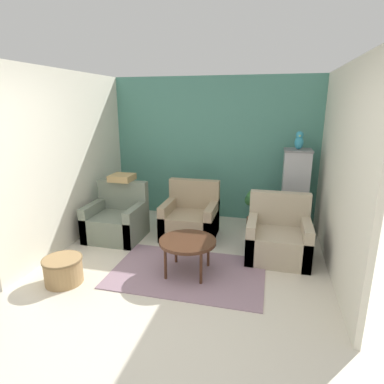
{
  "coord_description": "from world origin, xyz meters",
  "views": [
    {
      "loc": [
        1.04,
        -2.59,
        2.07
      ],
      "look_at": [
        0.0,
        1.55,
        0.88
      ],
      "focal_mm": 30.0,
      "sensor_mm": 36.0,
      "label": 1
    }
  ],
  "objects_px": {
    "armchair_left": "(117,221)",
    "parrot": "(299,141)",
    "birdcage": "(295,193)",
    "armchair_middle": "(190,219)",
    "coffee_table": "(188,243)",
    "armchair_right": "(278,238)",
    "wicker_basket": "(63,270)",
    "potted_plant": "(255,205)"
  },
  "relations": [
    {
      "from": "birdcage",
      "to": "parrot",
      "type": "bearing_deg",
      "value": 90.0
    },
    {
      "from": "coffee_table",
      "to": "armchair_right",
      "type": "xyz_separation_m",
      "value": [
        1.09,
        0.72,
        -0.13
      ]
    },
    {
      "from": "armchair_right",
      "to": "parrot",
      "type": "distance_m",
      "value": 1.61
    },
    {
      "from": "coffee_table",
      "to": "parrot",
      "type": "distance_m",
      "value": 2.45
    },
    {
      "from": "coffee_table",
      "to": "potted_plant",
      "type": "height_order",
      "value": "potted_plant"
    },
    {
      "from": "armchair_right",
      "to": "birdcage",
      "type": "bearing_deg",
      "value": 76.66
    },
    {
      "from": "parrot",
      "to": "birdcage",
      "type": "bearing_deg",
      "value": -90.0
    },
    {
      "from": "armchair_left",
      "to": "wicker_basket",
      "type": "distance_m",
      "value": 1.39
    },
    {
      "from": "armchair_left",
      "to": "wicker_basket",
      "type": "xyz_separation_m",
      "value": [
        -0.0,
        -1.39,
        -0.11
      ]
    },
    {
      "from": "armchair_right",
      "to": "wicker_basket",
      "type": "height_order",
      "value": "armchair_right"
    },
    {
      "from": "coffee_table",
      "to": "armchair_right",
      "type": "height_order",
      "value": "armchair_right"
    },
    {
      "from": "armchair_middle",
      "to": "potted_plant",
      "type": "height_order",
      "value": "armchair_middle"
    },
    {
      "from": "armchair_middle",
      "to": "birdcage",
      "type": "height_order",
      "value": "birdcage"
    },
    {
      "from": "coffee_table",
      "to": "armchair_left",
      "type": "xyz_separation_m",
      "value": [
        -1.37,
        0.82,
        -0.13
      ]
    },
    {
      "from": "armchair_left",
      "to": "birdcage",
      "type": "height_order",
      "value": "birdcage"
    },
    {
      "from": "armchair_left",
      "to": "potted_plant",
      "type": "bearing_deg",
      "value": 22.76
    },
    {
      "from": "armchair_right",
      "to": "wicker_basket",
      "type": "bearing_deg",
      "value": -152.36
    },
    {
      "from": "armchair_right",
      "to": "armchair_middle",
      "type": "height_order",
      "value": "same"
    },
    {
      "from": "armchair_right",
      "to": "wicker_basket",
      "type": "relative_size",
      "value": 1.89
    },
    {
      "from": "wicker_basket",
      "to": "coffee_table",
      "type": "bearing_deg",
      "value": 22.61
    },
    {
      "from": "wicker_basket",
      "to": "birdcage",
      "type": "bearing_deg",
      "value": 40.38
    },
    {
      "from": "armchair_left",
      "to": "potted_plant",
      "type": "height_order",
      "value": "armchair_left"
    },
    {
      "from": "potted_plant",
      "to": "birdcage",
      "type": "bearing_deg",
      "value": 3.72
    },
    {
      "from": "armchair_left",
      "to": "parrot",
      "type": "height_order",
      "value": "parrot"
    },
    {
      "from": "armchair_right",
      "to": "potted_plant",
      "type": "xyz_separation_m",
      "value": [
        -0.38,
        0.97,
        0.15
      ]
    },
    {
      "from": "birdcage",
      "to": "armchair_left",
      "type": "bearing_deg",
      "value": -161.32
    },
    {
      "from": "armchair_middle",
      "to": "armchair_left",
      "type": "bearing_deg",
      "value": -162.4
    },
    {
      "from": "armchair_left",
      "to": "armchair_right",
      "type": "distance_m",
      "value": 2.47
    },
    {
      "from": "armchair_left",
      "to": "birdcage",
      "type": "xyz_separation_m",
      "value": [
        2.71,
        0.91,
        0.4
      ]
    },
    {
      "from": "armchair_right",
      "to": "birdcage",
      "type": "xyz_separation_m",
      "value": [
        0.24,
        1.01,
        0.4
      ]
    },
    {
      "from": "armchair_middle",
      "to": "parrot",
      "type": "bearing_deg",
      "value": 19.49
    },
    {
      "from": "parrot",
      "to": "armchair_left",
      "type": "bearing_deg",
      "value": -161.28
    },
    {
      "from": "birdcage",
      "to": "parrot",
      "type": "xyz_separation_m",
      "value": [
        0.0,
        0.0,
        0.83
      ]
    },
    {
      "from": "coffee_table",
      "to": "armchair_middle",
      "type": "distance_m",
      "value": 1.2
    },
    {
      "from": "armchair_right",
      "to": "armchair_middle",
      "type": "bearing_deg",
      "value": 161.7
    },
    {
      "from": "armchair_left",
      "to": "birdcage",
      "type": "bearing_deg",
      "value": 18.68
    },
    {
      "from": "coffee_table",
      "to": "armchair_right",
      "type": "distance_m",
      "value": 1.32
    },
    {
      "from": "birdcage",
      "to": "parrot",
      "type": "distance_m",
      "value": 0.83
    },
    {
      "from": "parrot",
      "to": "coffee_table",
      "type": "bearing_deg",
      "value": -127.56
    },
    {
      "from": "potted_plant",
      "to": "wicker_basket",
      "type": "distance_m",
      "value": 3.09
    },
    {
      "from": "armchair_left",
      "to": "armchair_middle",
      "type": "relative_size",
      "value": 1.0
    },
    {
      "from": "coffee_table",
      "to": "parrot",
      "type": "xyz_separation_m",
      "value": [
        1.33,
        1.73,
        1.1
      ]
    }
  ]
}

